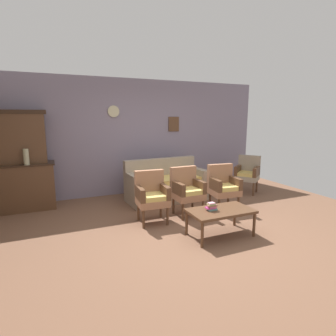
% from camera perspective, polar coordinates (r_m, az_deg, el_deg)
% --- Properties ---
extents(ground_plane, '(7.68, 7.68, 0.00)m').
position_cam_1_polar(ground_plane, '(4.54, 4.40, -13.06)').
color(ground_plane, brown).
extents(wall_back_with_decor, '(6.40, 0.09, 2.70)m').
position_cam_1_polar(wall_back_with_decor, '(6.62, -6.12, 6.48)').
color(wall_back_with_decor, gray).
rests_on(wall_back_with_decor, ground).
extents(side_cabinet, '(1.16, 0.55, 0.93)m').
position_cam_1_polar(side_cabinet, '(6.10, -27.82, -3.47)').
color(side_cabinet, brown).
rests_on(side_cabinet, ground).
extents(cabinet_upper_hutch, '(0.99, 0.38, 1.03)m').
position_cam_1_polar(cabinet_upper_hutch, '(6.04, -28.57, 5.81)').
color(cabinet_upper_hutch, brown).
rests_on(cabinet_upper_hutch, side_cabinet).
extents(vase_on_cabinet, '(0.10, 0.10, 0.31)m').
position_cam_1_polar(vase_on_cabinet, '(5.80, -27.60, 2.08)').
color(vase_on_cabinet, tan).
rests_on(vase_on_cabinet, side_cabinet).
extents(floral_couch, '(1.78, 0.92, 0.90)m').
position_cam_1_polar(floral_couch, '(6.06, -0.43, -3.67)').
color(floral_couch, gray).
rests_on(floral_couch, ground).
extents(armchair_near_couch_end, '(0.55, 0.53, 0.90)m').
position_cam_1_polar(armchair_near_couch_end, '(4.76, -3.45, -5.52)').
color(armchair_near_couch_end, '#9E6B4C').
rests_on(armchair_near_couch_end, ground).
extents(armchair_near_cabinet, '(0.53, 0.50, 0.90)m').
position_cam_1_polar(armchair_near_cabinet, '(5.12, 3.98, -4.39)').
color(armchair_near_cabinet, '#9E6B4C').
rests_on(armchair_near_cabinet, ground).
extents(armchair_by_doorway, '(0.56, 0.54, 0.90)m').
position_cam_1_polar(armchair_by_doorway, '(5.48, 11.50, -3.58)').
color(armchair_by_doorway, '#9E6B4C').
rests_on(armchair_by_doorway, ground).
extents(wingback_chair_by_fireplace, '(0.71, 0.71, 0.90)m').
position_cam_1_polar(wingback_chair_by_fireplace, '(6.88, 16.31, -0.89)').
color(wingback_chair_by_fireplace, gray).
rests_on(wingback_chair_by_fireplace, ground).
extents(coffee_table, '(1.00, 0.56, 0.42)m').
position_cam_1_polar(coffee_table, '(4.32, 10.94, -9.14)').
color(coffee_table, brown).
rests_on(coffee_table, ground).
extents(book_stack_on_table, '(0.17, 0.11, 0.13)m').
position_cam_1_polar(book_stack_on_table, '(4.24, 9.12, -8.00)').
color(book_stack_on_table, slate).
rests_on(book_stack_on_table, coffee_table).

